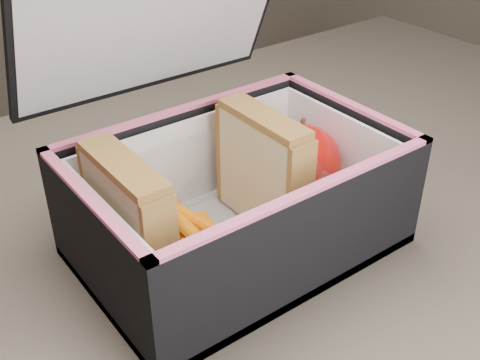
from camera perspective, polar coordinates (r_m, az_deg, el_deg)
name	(u,v)px	position (r m, az deg, el deg)	size (l,w,h in m)	color
kitchen_table	(276,290)	(0.65, 3.45, -10.36)	(1.20, 0.80, 0.75)	brown
lunch_bag	(235,190)	(0.53, -0.50, -0.97)	(0.28, 0.26, 0.27)	black
plastic_tub	(201,214)	(0.52, -3.70, -3.21)	(0.18, 0.13, 0.07)	white
sandwich_left	(129,222)	(0.48, -10.47, -3.94)	(0.03, 0.10, 0.11)	tan
sandwich_right	(263,169)	(0.54, 2.17, 1.01)	(0.03, 0.10, 0.11)	tan
carrot_sticks	(194,231)	(0.53, -4.42, -4.83)	(0.05, 0.16, 0.03)	#D46709
paper_napkin	(292,198)	(0.60, 5.00, -1.68)	(0.08, 0.09, 0.01)	white
red_apple	(300,162)	(0.58, 5.70, 1.69)	(0.10, 0.10, 0.08)	#980317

